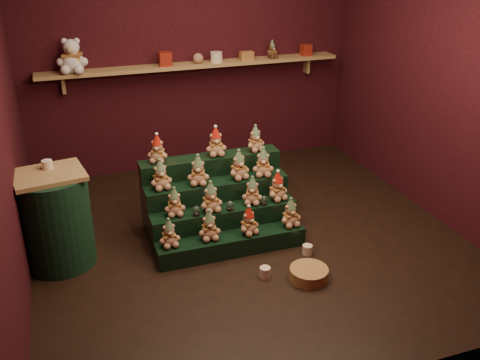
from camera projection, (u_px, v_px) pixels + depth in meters
name	position (u px, v px, depth m)	size (l,w,h in m)	color
ground	(248.00, 237.00, 5.24)	(4.00, 4.00, 0.00)	black
back_wall	(190.00, 54.00, 6.41)	(4.00, 0.10, 2.80)	black
front_wall	(377.00, 197.00, 2.89)	(4.00, 0.10, 2.80)	black
right_wall	(444.00, 79.00, 5.26)	(0.10, 4.00, 2.80)	black
back_shelf	(195.00, 65.00, 6.31)	(3.60, 0.26, 0.24)	#A68853
riser_tier_front	(232.00, 244.00, 4.94)	(1.40, 0.22, 0.18)	black
riser_tier_midfront	(224.00, 225.00, 5.09)	(1.40, 0.22, 0.36)	black
riser_tier_midback	(217.00, 206.00, 5.24)	(1.40, 0.22, 0.54)	black
riser_tier_back	(211.00, 189.00, 5.40)	(1.40, 0.22, 0.72)	black
teddy_0	(169.00, 233.00, 4.69)	(0.19, 0.17, 0.26)	tan
teddy_1	(209.00, 225.00, 4.80)	(0.20, 0.18, 0.28)	tan
teddy_2	(249.00, 221.00, 4.89)	(0.19, 0.17, 0.27)	tan
teddy_3	(291.00, 212.00, 5.02)	(0.20, 0.18, 0.28)	tan
teddy_4	(174.00, 202.00, 4.84)	(0.19, 0.17, 0.27)	tan
teddy_5	(211.00, 197.00, 4.90)	(0.21, 0.19, 0.29)	tan
teddy_6	(252.00, 191.00, 5.05)	(0.19, 0.17, 0.27)	tan
teddy_7	(278.00, 186.00, 5.12)	(0.20, 0.18, 0.29)	tan
teddy_8	(160.00, 175.00, 4.93)	(0.20, 0.18, 0.29)	tan
teddy_9	(198.00, 170.00, 5.02)	(0.21, 0.19, 0.29)	tan
teddy_10	(239.00, 165.00, 5.14)	(0.21, 0.18, 0.29)	tan
teddy_11	(263.00, 162.00, 5.20)	(0.21, 0.18, 0.29)	tan
teddy_12	(157.00, 149.00, 5.05)	(0.19, 0.17, 0.27)	tan
teddy_13	(216.00, 142.00, 5.21)	(0.20, 0.18, 0.28)	tan
teddy_14	(255.00, 138.00, 5.32)	(0.19, 0.17, 0.26)	tan
snow_globe_a	(196.00, 211.00, 4.86)	(0.07, 0.07, 0.09)	black
snow_globe_b	(230.00, 206.00, 4.96)	(0.07, 0.07, 0.09)	black
snow_globe_c	(264.00, 200.00, 5.06)	(0.07, 0.07, 0.09)	black
side_table	(56.00, 219.00, 4.66)	(0.64, 0.61, 0.88)	#A68853
table_ornament	(47.00, 164.00, 4.54)	(0.09, 0.09, 0.07)	beige
mini_christmas_tree	(175.00, 235.00, 4.93)	(0.21, 0.21, 0.36)	#442618
mug_left	(265.00, 272.00, 4.61)	(0.09, 0.09, 0.09)	beige
mug_right	(307.00, 250.00, 4.94)	(0.09, 0.09, 0.09)	beige
wicker_basket	(309.00, 274.00, 4.58)	(0.33, 0.33, 0.10)	#9F7640
white_bear	(72.00, 51.00, 5.76)	(0.34, 0.30, 0.47)	white
brown_bear	(272.00, 50.00, 6.51)	(0.15, 0.13, 0.21)	#482818
gift_tin_red_a	(165.00, 59.00, 6.14)	(0.14, 0.14, 0.16)	#A52A19
gift_tin_cream	(216.00, 57.00, 6.33)	(0.14, 0.14, 0.12)	beige
gift_tin_red_b	(306.00, 50.00, 6.67)	(0.12, 0.12, 0.14)	#A52A19
shelf_plush_ball	(198.00, 58.00, 6.26)	(0.12, 0.12, 0.12)	tan
scarf_gift_box	(247.00, 56.00, 6.45)	(0.16, 0.10, 0.10)	#D7561E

